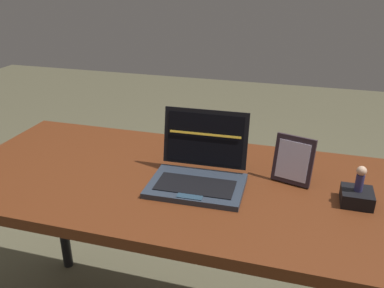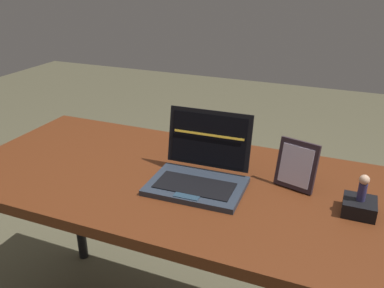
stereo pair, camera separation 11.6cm
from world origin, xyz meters
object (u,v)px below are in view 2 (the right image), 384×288
(photo_frame, at_px, (297,166))
(figurine, at_px, (363,187))
(laptop_front, at_px, (200,172))
(figurine_stand, at_px, (359,207))

(photo_frame, height_order, figurine, photo_frame)
(laptop_front, bearing_deg, figurine_stand, 1.14)
(laptop_front, relative_size, photo_frame, 1.92)
(laptop_front, xyz_separation_m, figurine_stand, (0.46, 0.01, -0.02))
(photo_frame, xyz_separation_m, figurine_stand, (0.18, -0.08, -0.05))
(figurine, bearing_deg, laptop_front, -178.86)
(figurine_stand, height_order, figurine, figurine)
(laptop_front, xyz_separation_m, figurine, (0.46, 0.01, 0.04))
(figurine_stand, relative_size, figurine, 1.14)
(laptop_front, height_order, figurine, laptop_front)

